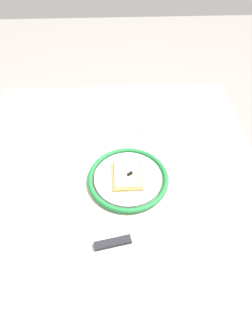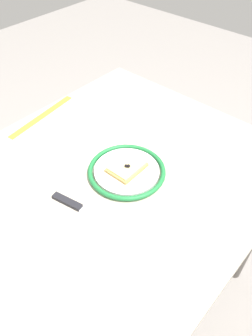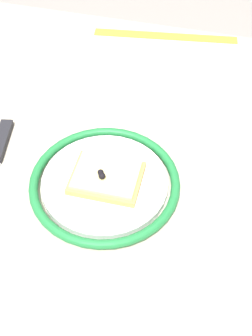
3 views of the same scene
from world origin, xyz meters
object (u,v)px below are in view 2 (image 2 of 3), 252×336
Objects in this scene: pizza_slice_near at (127,167)px; fork at (163,143)px; plate at (127,171)px; knife at (77,207)px; dining_table at (111,198)px; measuring_tape at (42,116)px.

pizza_slice_near is 0.18m from fork.
plate is 0.95× the size of knife.
fork is (-0.18, -0.00, -0.02)m from pizza_slice_near.
pizza_slice_near is at bearing -138.90° from plate.
pizza_slice_near is 0.19m from knife.
fork is at bearing 178.42° from knife.
plate is 0.18m from knife.
dining_table is 0.40m from measuring_tape.
plate is 1.15× the size of fork.
dining_table is 3.33× the size of measuring_tape.
knife is at bearing 7.08° from dining_table.
measuring_tape is (-0.01, -0.41, -0.02)m from pizza_slice_near.
dining_table is 0.18m from knife.
knife is at bearing -4.11° from plate.
knife is at bearing -3.41° from pizza_slice_near.
plate is 0.18m from fork.
knife is (0.18, -0.01, -0.00)m from plate.
pizza_slice_near reaches higher than dining_table.
knife is 0.36m from fork.
pizza_slice_near is (-0.04, 0.03, 0.12)m from dining_table.
plate is at bearing 80.10° from measuring_tape.
fork is (-0.36, 0.01, -0.00)m from knife.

